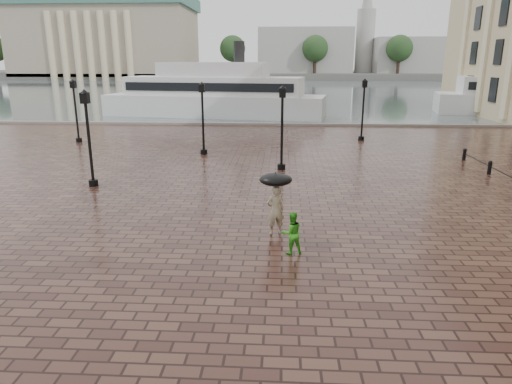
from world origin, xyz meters
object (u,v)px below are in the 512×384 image
Objects in this scene: child_pedestrian at (292,233)px; ferry_near at (214,94)px; street_lamps at (208,119)px; adult_pedestrian at (275,210)px.

ferry_near reaches higher than child_pedestrian.
street_lamps is 15.87× the size of child_pedestrian.
adult_pedestrian is 1.74m from child_pedestrian.
adult_pedestrian is (4.42, -13.44, -1.47)m from street_lamps.
adult_pedestrian is at bearing -71.79° from street_lamps.
adult_pedestrian is 0.07× the size of ferry_near.
street_lamps is at bearing -90.16° from child_pedestrian.
adult_pedestrian reaches higher than child_pedestrian.
child_pedestrian is 37.25m from ferry_near.
adult_pedestrian is at bearing -69.13° from ferry_near.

